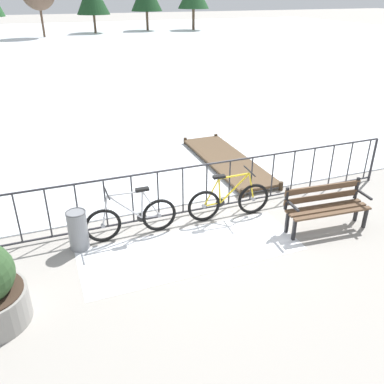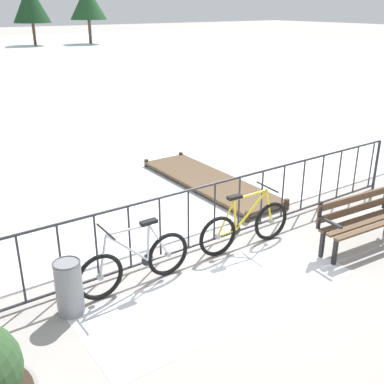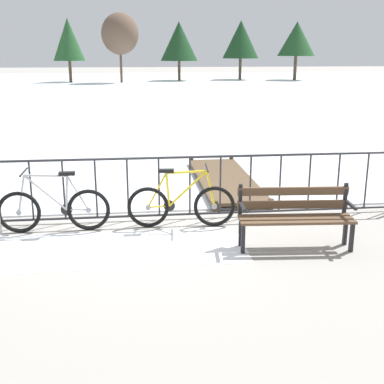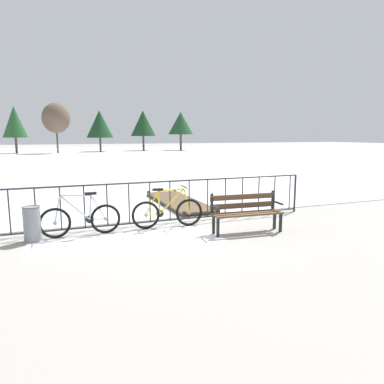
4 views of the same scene
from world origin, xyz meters
name	(u,v)px [view 4 (image 4 of 4)]	position (x,y,z in m)	size (l,w,h in m)	color
ground_plane	(140,226)	(0.00, 0.00, 0.00)	(160.00, 160.00, 0.00)	#9E9991
frozen_pond	(72,157)	(0.00, 28.40, 0.01)	(80.00, 56.00, 0.03)	silver
snow_patch	(128,242)	(-0.53, -1.20, 0.00)	(3.88, 1.42, 0.01)	white
railing_fence	(140,203)	(0.00, 0.00, 0.56)	(9.06, 0.06, 1.07)	#2D2D33
bicycle_near_railing	(168,212)	(0.58, -0.38, 0.37)	(1.71, 0.52, 0.97)	black
bicycle_second	(81,219)	(-1.38, -0.37, 0.37)	(1.71, 0.52, 0.97)	black
park_bench	(246,210)	(2.10, -1.39, 0.51)	(1.63, 0.60, 0.89)	brown
trash_bin	(32,224)	(-2.35, -0.42, 0.37)	(0.35, 0.35, 0.73)	gray
wooden_dock	(179,201)	(1.74, 2.13, 0.12)	(1.10, 3.76, 0.20)	brown
tree_far_west	(181,123)	(15.20, 39.35, 3.76)	(3.48, 3.48, 5.32)	brown
tree_west_mid	(14,122)	(-5.55, 38.52, 3.64)	(2.74, 2.74, 5.45)	brown
tree_east_mid	(100,124)	(4.22, 39.67, 3.53)	(3.41, 3.41, 5.27)	brown
tree_far_east	(143,123)	(10.16, 40.58, 3.72)	(3.41, 3.41, 5.45)	brown
tree_extra	(56,118)	(-1.05, 37.03, 4.08)	(3.15, 3.15, 5.82)	brown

